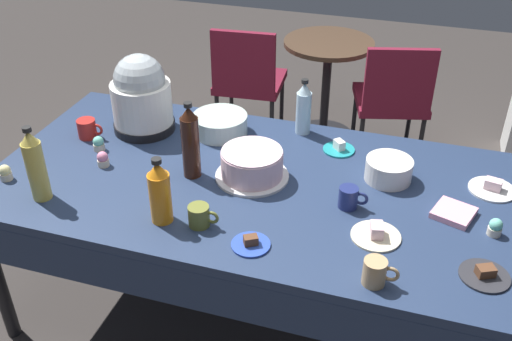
{
  "coord_description": "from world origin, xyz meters",
  "views": [
    {
      "loc": [
        0.6,
        -1.91,
        2.09
      ],
      "look_at": [
        0.0,
        0.0,
        0.8
      ],
      "focal_mm": 41.03,
      "sensor_mm": 36.0,
      "label": 1
    }
  ],
  "objects": [
    {
      "name": "coffee_mug_red",
      "position": [
        -0.85,
        0.11,
        0.79
      ],
      "size": [
        0.13,
        0.09,
        0.09
      ],
      "color": "#B2231E",
      "rests_on": "potluck_table"
    },
    {
      "name": "dessert_plate_cream",
      "position": [
        0.52,
        -0.22,
        0.76
      ],
      "size": [
        0.18,
        0.18,
        0.06
      ],
      "color": "beige",
      "rests_on": "potluck_table"
    },
    {
      "name": "coffee_mug_navy",
      "position": [
        0.39,
        -0.07,
        0.79
      ],
      "size": [
        0.11,
        0.07,
        0.09
      ],
      "color": "navy",
      "rests_on": "potluck_table"
    },
    {
      "name": "cupcake_mint",
      "position": [
        0.93,
        -0.07,
        0.78
      ],
      "size": [
        0.05,
        0.05,
        0.07
      ],
      "color": "beige",
      "rests_on": "potluck_table"
    },
    {
      "name": "round_cafe_table",
      "position": [
        -0.05,
        1.77,
        0.5
      ],
      "size": [
        0.6,
        0.6,
        0.72
      ],
      "color": "#473323",
      "rests_on": "ground"
    },
    {
      "name": "maroon_chair_right",
      "position": [
        0.42,
        1.54,
        0.49
      ],
      "size": [
        0.54,
        0.54,
        0.85
      ],
      "color": "maroon",
      "rests_on": "ground"
    },
    {
      "name": "cupcake_cocoa",
      "position": [
        -0.66,
        -0.09,
        0.78
      ],
      "size": [
        0.05,
        0.05,
        0.07
      ],
      "color": "beige",
      "rests_on": "potluck_table"
    },
    {
      "name": "ground",
      "position": [
        0.0,
        0.0,
        0.0
      ],
      "size": [
        9.0,
        9.0,
        0.0
      ],
      "primitive_type": "plane",
      "color": "#383330"
    },
    {
      "name": "dessert_plate_cobalt",
      "position": [
        0.11,
        -0.4,
        0.76
      ],
      "size": [
        0.14,
        0.14,
        0.04
      ],
      "color": "#2D4CB2",
      "rests_on": "potluck_table"
    },
    {
      "name": "coffee_mug_tan",
      "position": [
        0.55,
        -0.46,
        0.8
      ],
      "size": [
        0.12,
        0.08,
        0.09
      ],
      "color": "tan",
      "rests_on": "potluck_table"
    },
    {
      "name": "ceramic_snack_bowl",
      "position": [
        0.52,
        0.17,
        0.8
      ],
      "size": [
        0.19,
        0.19,
        0.09
      ],
      "primitive_type": "cylinder",
      "color": "silver",
      "rests_on": "potluck_table"
    },
    {
      "name": "dessert_plate_teal",
      "position": [
        0.28,
        0.34,
        0.76
      ],
      "size": [
        0.14,
        0.14,
        0.05
      ],
      "color": "teal",
      "rests_on": "potluck_table"
    },
    {
      "name": "slow_cooker",
      "position": [
        -0.64,
        0.26,
        0.92
      ],
      "size": [
        0.29,
        0.29,
        0.37
      ],
      "color": "black",
      "rests_on": "potluck_table"
    },
    {
      "name": "soda_bottle_cola",
      "position": [
        -0.27,
        -0.04,
        0.91
      ],
      "size": [
        0.07,
        0.07,
        0.33
      ],
      "color": "#33190F",
      "rests_on": "potluck_table"
    },
    {
      "name": "paper_napkin_stack",
      "position": [
        0.78,
        -0.0,
        0.76
      ],
      "size": [
        0.18,
        0.18,
        0.02
      ],
      "primitive_type": "cube",
      "rotation": [
        0.0,
        0.0,
        -0.33
      ],
      "color": "pink",
      "rests_on": "potluck_table"
    },
    {
      "name": "soda_bottle_orange_juice",
      "position": [
        -0.25,
        -0.36,
        0.87
      ],
      "size": [
        0.08,
        0.08,
        0.27
      ],
      "color": "orange",
      "rests_on": "potluck_table"
    },
    {
      "name": "glass_salad_bowl",
      "position": [
        -0.28,
        0.34,
        0.8
      ],
      "size": [
        0.26,
        0.26,
        0.09
      ],
      "primitive_type": "cylinder",
      "color": "#B2C6BC",
      "rests_on": "potluck_table"
    },
    {
      "name": "potluck_table",
      "position": [
        0.0,
        0.0,
        0.69
      ],
      "size": [
        2.2,
        1.1,
        0.75
      ],
      "color": "navy",
      "rests_on": "ground"
    },
    {
      "name": "soda_bottle_ginger_ale",
      "position": [
        -0.77,
        -0.37,
        0.9
      ],
      "size": [
        0.07,
        0.07,
        0.32
      ],
      "color": "gold",
      "rests_on": "potluck_table"
    },
    {
      "name": "cupcake_rose",
      "position": [
        -0.74,
        0.03,
        0.78
      ],
      "size": [
        0.05,
        0.05,
        0.07
      ],
      "color": "beige",
      "rests_on": "potluck_table"
    },
    {
      "name": "soda_bottle_water",
      "position": [
        0.09,
        0.46,
        0.87
      ],
      "size": [
        0.07,
        0.07,
        0.27
      ],
      "color": "silver",
      "rests_on": "potluck_table"
    },
    {
      "name": "maroon_chair_left",
      "position": [
        -0.54,
        1.54,
        0.49
      ],
      "size": [
        0.48,
        0.48,
        0.85
      ],
      "color": "maroon",
      "rests_on": "ground"
    },
    {
      "name": "coffee_mug_olive",
      "position": [
        -0.11,
        -0.34,
        0.79
      ],
      "size": [
        0.12,
        0.08,
        0.08
      ],
      "color": "olive",
      "rests_on": "potluck_table"
    },
    {
      "name": "dessert_plate_white",
      "position": [
        0.93,
        0.22,
        0.76
      ],
      "size": [
        0.19,
        0.19,
        0.05
      ],
      "color": "white",
      "rests_on": "potluck_table"
    },
    {
      "name": "dessert_plate_charcoal",
      "position": [
        0.89,
        -0.32,
        0.76
      ],
      "size": [
        0.17,
        0.17,
        0.04
      ],
      "color": "#2D2D33",
      "rests_on": "potluck_table"
    },
    {
      "name": "frosted_layer_cake",
      "position": [
        -0.02,
        0.02,
        0.81
      ],
      "size": [
        0.31,
        0.31,
        0.13
      ],
      "color": "silver",
      "rests_on": "potluck_table"
    },
    {
      "name": "cupcake_vanilla",
      "position": [
        -0.99,
        -0.3,
        0.78
      ],
      "size": [
        0.05,
        0.05,
        0.07
      ],
      "color": "beige",
      "rests_on": "potluck_table"
    }
  ]
}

